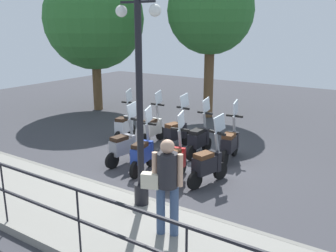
% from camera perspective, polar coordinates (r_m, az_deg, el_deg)
% --- Properties ---
extents(ground_plane, '(28.00, 28.00, 0.00)m').
position_cam_1_polar(ground_plane, '(9.41, 1.88, -6.01)').
color(ground_plane, '#38383D').
extents(promenade_walkway, '(2.20, 20.00, 0.15)m').
position_cam_1_polar(promenade_walkway, '(7.13, -11.91, -13.03)').
color(promenade_walkway, gray).
rests_on(promenade_walkway, ground_plane).
extents(fence_railing, '(0.04, 16.03, 1.07)m').
position_cam_1_polar(fence_railing, '(6.16, -19.33, -9.64)').
color(fence_railing, black).
rests_on(fence_railing, promenade_walkway).
extents(lamp_post_near, '(0.26, 0.90, 3.99)m').
position_cam_1_polar(lamp_post_near, '(6.61, -4.32, 2.02)').
color(lamp_post_near, black).
rests_on(lamp_post_near, promenade_walkway).
extents(pedestrian_with_bag, '(0.46, 0.61, 1.59)m').
position_cam_1_polar(pedestrian_with_bag, '(5.85, -0.30, -8.26)').
color(pedestrian_with_bag, '#384C70').
rests_on(pedestrian_with_bag, promenade_walkway).
extents(tree_large, '(3.91, 3.91, 5.56)m').
position_cam_1_polar(tree_large, '(15.39, -11.20, 15.68)').
color(tree_large, brown).
rests_on(tree_large, ground_plane).
extents(tree_distant, '(3.10, 3.10, 5.43)m').
position_cam_1_polar(tree_distant, '(13.96, 6.51, 16.99)').
color(tree_distant, brown).
rests_on(tree_distant, ground_plane).
extents(scooter_near_0, '(1.21, 0.52, 1.54)m').
position_cam_1_polar(scooter_near_0, '(8.21, 6.11, -5.73)').
color(scooter_near_0, black).
rests_on(scooter_near_0, ground_plane).
extents(scooter_near_1, '(1.22, 0.47, 1.54)m').
position_cam_1_polar(scooter_near_1, '(8.34, 1.11, -5.30)').
color(scooter_near_1, black).
rests_on(scooter_near_1, ground_plane).
extents(scooter_near_2, '(1.22, 0.48, 1.54)m').
position_cam_1_polar(scooter_near_2, '(8.85, -3.86, -4.09)').
color(scooter_near_2, black).
rests_on(scooter_near_2, ground_plane).
extents(scooter_near_3, '(1.23, 0.44, 1.54)m').
position_cam_1_polar(scooter_near_3, '(9.40, -6.76, -3.00)').
color(scooter_near_3, black).
rests_on(scooter_near_3, ground_plane).
extents(scooter_far_0, '(1.23, 0.44, 1.54)m').
position_cam_1_polar(scooter_far_0, '(9.69, 9.45, -2.55)').
color(scooter_far_0, black).
rests_on(scooter_far_0, ground_plane).
extents(scooter_far_1, '(1.23, 0.44, 1.54)m').
position_cam_1_polar(scooter_far_1, '(9.94, 4.78, -1.93)').
color(scooter_far_1, black).
rests_on(scooter_far_1, ground_plane).
extents(scooter_far_2, '(1.23, 0.47, 1.54)m').
position_cam_1_polar(scooter_far_2, '(10.51, 1.27, -0.92)').
color(scooter_far_2, black).
rests_on(scooter_far_2, ground_plane).
extents(scooter_far_3, '(1.23, 0.44, 1.54)m').
position_cam_1_polar(scooter_far_3, '(10.94, -2.35, -0.26)').
color(scooter_far_3, black).
rests_on(scooter_far_3, ground_plane).
extents(scooter_far_4, '(1.22, 0.49, 1.54)m').
position_cam_1_polar(scooter_far_4, '(11.26, -6.63, 0.10)').
color(scooter_far_4, black).
rests_on(scooter_far_4, ground_plane).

